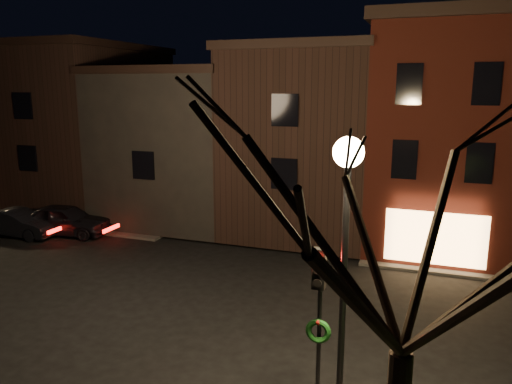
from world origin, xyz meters
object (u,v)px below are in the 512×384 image
(street_lamp_near, at_px, (346,209))
(parked_car_b, at_px, (19,223))
(bare_tree_right, at_px, (412,190))
(traffic_signal, at_px, (319,307))
(parked_car_a, at_px, (65,220))

(street_lamp_near, xyz_separation_m, parked_car_b, (-18.20, 9.43, -4.49))
(street_lamp_near, xyz_separation_m, bare_tree_right, (1.30, -2.50, 0.97))
(traffic_signal, xyz_separation_m, parked_car_a, (-15.56, 10.01, -2.01))
(street_lamp_near, height_order, traffic_signal, street_lamp_near)
(traffic_signal, bearing_deg, parked_car_b, 153.09)
(bare_tree_right, bearing_deg, parked_car_a, 143.33)
(street_lamp_near, height_order, parked_car_a, street_lamp_near)
(parked_car_a, bearing_deg, bare_tree_right, -133.69)
(traffic_signal, distance_m, parked_car_a, 18.61)
(traffic_signal, height_order, parked_car_a, traffic_signal)
(traffic_signal, distance_m, parked_car_b, 19.85)
(street_lamp_near, bearing_deg, parked_car_b, 152.62)
(traffic_signal, relative_size, parked_car_b, 0.96)
(parked_car_a, bearing_deg, parked_car_b, 110.71)
(parked_car_a, xyz_separation_m, parked_car_b, (-2.04, -1.07, -0.10))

